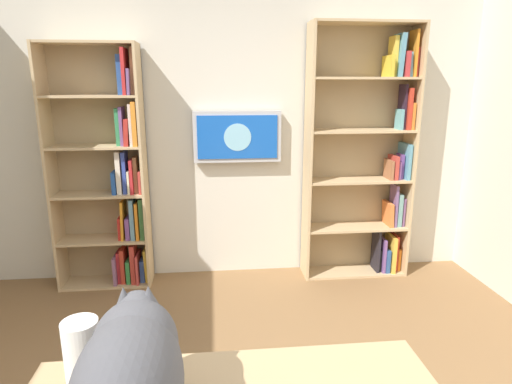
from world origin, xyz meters
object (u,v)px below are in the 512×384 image
Objects in this scene: wall_mounted_tv at (237,137)px; paper_towel_roll at (83,358)px; bookshelf_left at (369,158)px; bookshelf_right at (111,177)px; cat at (131,374)px.

paper_towel_roll is at bearing 76.03° from wall_mounted_tv.
bookshelf_right is at bearing 0.18° from bookshelf_left.
bookshelf_right is (2.24, 0.01, -0.12)m from bookshelf_left.
bookshelf_left is 3.03m from paper_towel_roll.
bookshelf_left is at bearing -126.35° from paper_towel_roll.
bookshelf_left reaches higher than wall_mounted_tv.
bookshelf_left reaches higher than paper_towel_roll.
cat is (0.45, 2.69, -0.30)m from wall_mounted_tv.
bookshelf_right is 1.12m from wall_mounted_tv.
bookshelf_left is 8.85× the size of paper_towel_roll.
bookshelf_right is 2.68m from cat.
cat is at bearing 80.58° from wall_mounted_tv.
paper_towel_roll is at bearing 53.65° from bookshelf_left.
wall_mounted_tv is at bearing -3.83° from bookshelf_left.
bookshelf_left is at bearing -179.82° from bookshelf_right.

